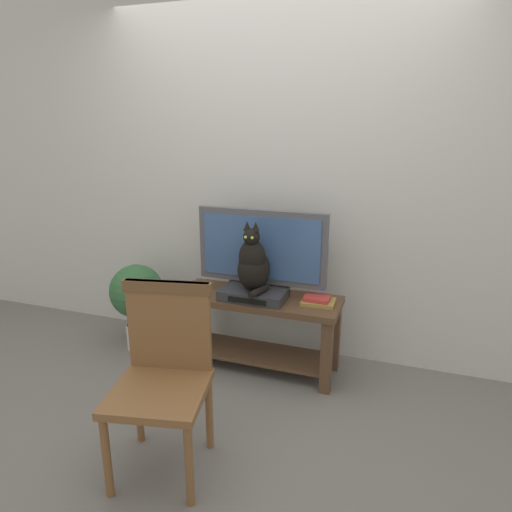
{
  "coord_description": "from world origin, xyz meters",
  "views": [
    {
      "loc": [
        0.94,
        -2.28,
        1.71
      ],
      "look_at": [
        -0.01,
        0.44,
        0.85
      ],
      "focal_mm": 32.05,
      "sensor_mm": 36.0,
      "label": 1
    }
  ],
  "objects": [
    {
      "name": "media_box",
      "position": [
        -0.03,
        0.44,
        0.58
      ],
      "size": [
        0.44,
        0.28,
        0.07
      ],
      "color": "#2D2D30",
      "rests_on": "tv_stand"
    },
    {
      "name": "tv",
      "position": [
        -0.01,
        0.56,
        0.86
      ],
      "size": [
        0.91,
        0.2,
        0.59
      ],
      "color": "#4C4C51",
      "rests_on": "tv_stand"
    },
    {
      "name": "wooden_chair",
      "position": [
        -0.16,
        -0.53,
        0.54
      ],
      "size": [
        0.54,
        0.54,
        0.95
      ],
      "color": "brown",
      "rests_on": "ground"
    },
    {
      "name": "ground_plane",
      "position": [
        0.0,
        0.0,
        0.0
      ],
      "size": [
        12.0,
        12.0,
        0.0
      ],
      "primitive_type": "plane",
      "color": "slate"
    },
    {
      "name": "tv_stand",
      "position": [
        -0.01,
        0.49,
        0.36
      ],
      "size": [
        1.13,
        0.41,
        0.55
      ],
      "color": "#513823",
      "rests_on": "ground"
    },
    {
      "name": "back_wall",
      "position": [
        0.0,
        0.92,
        1.4
      ],
      "size": [
        7.0,
        0.12,
        2.8
      ],
      "primitive_type": "cube",
      "color": "beige",
      "rests_on": "ground"
    },
    {
      "name": "book_stack",
      "position": [
        0.4,
        0.5,
        0.57
      ],
      "size": [
        0.22,
        0.17,
        0.05
      ],
      "color": "olive",
      "rests_on": "tv_stand"
    },
    {
      "name": "potted_plant",
      "position": [
        -0.98,
        0.46,
        0.43
      ],
      "size": [
        0.4,
        0.4,
        0.67
      ],
      "color": "beige",
      "rests_on": "ground"
    },
    {
      "name": "cat",
      "position": [
        -0.03,
        0.43,
        0.8
      ],
      "size": [
        0.22,
        0.31,
        0.47
      ],
      "color": "black",
      "rests_on": "media_box"
    }
  ]
}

